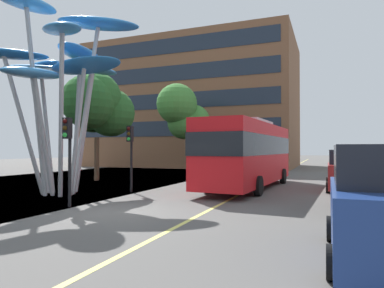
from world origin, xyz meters
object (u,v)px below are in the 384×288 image
object	(u,v)px
red_bus	(249,151)
traffic_light_kerb_far	(130,144)
car_parked_near	(380,208)
car_parked_far	(346,172)
traffic_light_kerb_near	(68,142)
car_parked_mid	(369,184)
leaf_sculpture	(60,60)

from	to	relation	value
red_bus	traffic_light_kerb_far	bearing A→B (deg)	-141.40
car_parked_near	red_bus	bearing A→B (deg)	113.42
car_parked_far	traffic_light_kerb_near	bearing A→B (deg)	-136.56
traffic_light_kerb_far	car_parked_mid	distance (m)	10.99
car_parked_near	traffic_light_kerb_far	bearing A→B (deg)	143.63
car_parked_mid	red_bus	bearing A→B (deg)	131.99
leaf_sculpture	car_parked_far	bearing A→B (deg)	26.06
red_bus	traffic_light_kerb_near	size ratio (longest dim) A/B	3.35
red_bus	traffic_light_kerb_far	world-z (taller)	red_bus
traffic_light_kerb_near	car_parked_near	world-z (taller)	traffic_light_kerb_near
traffic_light_kerb_near	red_bus	bearing A→B (deg)	60.78
traffic_light_kerb_far	car_parked_far	world-z (taller)	traffic_light_kerb_far
leaf_sculpture	traffic_light_kerb_far	xyz separation A→B (m)	(2.98, 1.75, -4.18)
traffic_light_kerb_near	car_parked_far	distance (m)	13.96
leaf_sculpture	car_parked_mid	xyz separation A→B (m)	(13.70, -0.16, -5.64)
leaf_sculpture	car_parked_far	xyz separation A→B (m)	(13.28, 6.49, -5.62)
traffic_light_kerb_far	red_bus	bearing A→B (deg)	38.60
traffic_light_kerb_near	leaf_sculpture	bearing A→B (deg)	136.25
leaf_sculpture	traffic_light_kerb_far	distance (m)	5.42
red_bus	traffic_light_kerb_far	distance (m)	6.72
traffic_light_kerb_near	car_parked_near	distance (m)	10.63
traffic_light_kerb_near	car_parked_mid	xyz separation A→B (m)	(10.51, 2.90, -1.47)
car_parked_mid	traffic_light_kerb_far	bearing A→B (deg)	169.92
leaf_sculpture	car_parked_near	world-z (taller)	leaf_sculpture
traffic_light_kerb_far	leaf_sculpture	bearing A→B (deg)	-149.64
traffic_light_kerb_near	car_parked_near	xyz separation A→B (m)	(10.15, -2.83, -1.41)
car_parked_near	car_parked_far	xyz separation A→B (m)	(-0.06, 12.38, -0.05)
red_bus	car_parked_mid	distance (m)	8.27
leaf_sculpture	car_parked_far	distance (m)	15.81
leaf_sculpture	car_parked_mid	distance (m)	14.82
leaf_sculpture	car_parked_near	xyz separation A→B (m)	(13.34, -5.89, -5.57)
car_parked_mid	car_parked_far	size ratio (longest dim) A/B	0.99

